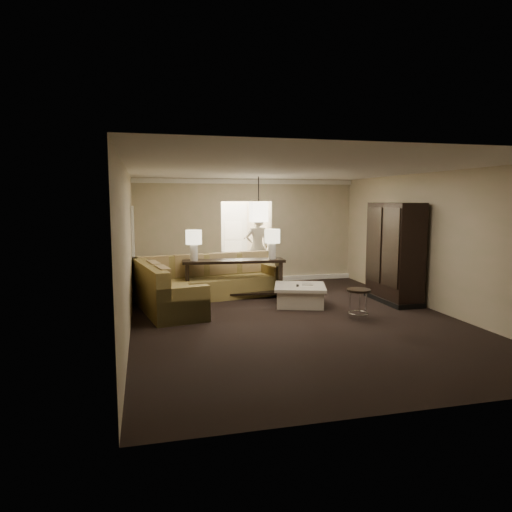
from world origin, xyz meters
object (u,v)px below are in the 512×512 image
object	(u,v)px
sectional_sofa	(197,285)
person	(257,244)
coffee_table	(300,295)
armoire	(394,255)
drink_table	(359,297)
console_table	(234,275)

from	to	relation	value
sectional_sofa	person	size ratio (longest dim) A/B	1.69
coffee_table	person	distance (m)	3.40
sectional_sofa	coffee_table	bearing A→B (deg)	-30.89
sectional_sofa	person	xyz separation A→B (m)	(1.99, 2.52, 0.63)
coffee_table	sectional_sofa	bearing A→B (deg)	159.81
armoire	person	size ratio (longest dim) A/B	1.07
sectional_sofa	armoire	world-z (taller)	armoire
armoire	person	bearing A→B (deg)	122.53
drink_table	sectional_sofa	bearing A→B (deg)	143.26
console_table	drink_table	distance (m)	3.04
armoire	drink_table	size ratio (longest dim) A/B	3.86
coffee_table	drink_table	distance (m)	1.51
sectional_sofa	person	bearing A→B (deg)	41.08
console_table	person	size ratio (longest dim) A/B	1.15
sectional_sofa	console_table	bearing A→B (deg)	3.92
console_table	coffee_table	bearing A→B (deg)	-34.48
coffee_table	person	size ratio (longest dim) A/B	0.66
armoire	coffee_table	bearing A→B (deg)	174.93
console_table	armoire	xyz separation A→B (m)	(3.35, -1.19, 0.51)
sectional_sofa	drink_table	size ratio (longest dim) A/B	6.10
person	sectional_sofa	bearing A→B (deg)	49.85
sectional_sofa	coffee_table	distance (m)	2.25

